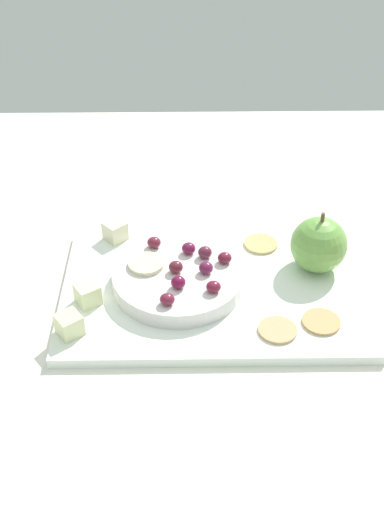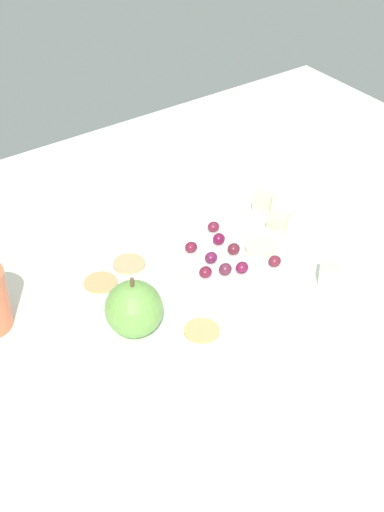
{
  "view_description": "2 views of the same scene",
  "coord_description": "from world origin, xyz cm",
  "px_view_note": "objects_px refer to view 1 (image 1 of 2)",
  "views": [
    {
      "loc": [
        5.93,
        69.31,
        59.94
      ],
      "look_at": [
        4.94,
        1.67,
        9.01
      ],
      "focal_mm": 45.55,
      "sensor_mm": 36.0,
      "label": 1
    },
    {
      "loc": [
        -48.32,
        -64.98,
        73.09
      ],
      "look_at": [
        0.5,
        4.23,
        9.17
      ],
      "focal_mm": 53.11,
      "sensor_mm": 36.0,
      "label": 2
    }
  ],
  "objects_px": {
    "cheese_cube_1": "(115,231)",
    "grape_2": "(189,248)",
    "cracker_1": "(321,322)",
    "apple_whole": "(319,245)",
    "grape_7": "(154,242)",
    "apple_slice_0": "(146,264)",
    "grape_5": "(176,267)",
    "cheese_cube_0": "(69,325)",
    "grape_3": "(178,282)",
    "grape_6": "(213,287)",
    "cracker_2": "(261,244)",
    "platter": "(213,290)",
    "cracker_0": "(278,330)",
    "grape_0": "(167,299)",
    "grape_1": "(225,258)",
    "grape_8": "(206,268)",
    "serving_dish": "(178,279)",
    "grape_4": "(205,254)",
    "cheese_cube_2": "(88,294)"
  },
  "relations": [
    {
      "from": "cracker_2",
      "to": "cracker_0",
      "type": "bearing_deg",
      "value": 90.9
    },
    {
      "from": "serving_dish",
      "to": "cheese_cube_0",
      "type": "xyz_separation_m",
      "value": [
        0.13,
        0.09,
        0.0
      ]
    },
    {
      "from": "platter",
      "to": "grape_4",
      "type": "xyz_separation_m",
      "value": [
        0.01,
        -0.03,
        0.04
      ]
    },
    {
      "from": "cheese_cube_1",
      "to": "grape_5",
      "type": "height_order",
      "value": "grape_5"
    },
    {
      "from": "cracker_2",
      "to": "grape_8",
      "type": "relative_size",
      "value": 2.58
    },
    {
      "from": "grape_2",
      "to": "grape_7",
      "type": "height_order",
      "value": "same"
    },
    {
      "from": "cracker_2",
      "to": "grape_5",
      "type": "height_order",
      "value": "grape_5"
    },
    {
      "from": "grape_0",
      "to": "grape_6",
      "type": "distance_m",
      "value": 0.06
    },
    {
      "from": "grape_6",
      "to": "grape_5",
      "type": "bearing_deg",
      "value": -40.2
    },
    {
      "from": "grape_3",
      "to": "grape_6",
      "type": "xyz_separation_m",
      "value": [
        -0.04,
        0.01,
        -0.0
      ]
    },
    {
      "from": "cheese_cube_1",
      "to": "apple_whole",
      "type": "bearing_deg",
      "value": 165.71
    },
    {
      "from": "grape_7",
      "to": "cracker_0",
      "type": "bearing_deg",
      "value": 136.67
    },
    {
      "from": "platter",
      "to": "grape_7",
      "type": "distance_m",
      "value": 0.1
    },
    {
      "from": "platter",
      "to": "grape_3",
      "type": "bearing_deg",
      "value": 33.14
    },
    {
      "from": "cracker_2",
      "to": "platter",
      "type": "bearing_deg",
      "value": 51.39
    },
    {
      "from": "grape_1",
      "to": "grape_5",
      "type": "xyz_separation_m",
      "value": [
        0.06,
        0.02,
        0.0
      ]
    },
    {
      "from": "grape_2",
      "to": "grape_8",
      "type": "distance_m",
      "value": 0.05
    },
    {
      "from": "platter",
      "to": "cracker_0",
      "type": "distance_m",
      "value": 0.12
    },
    {
      "from": "platter",
      "to": "grape_6",
      "type": "height_order",
      "value": "grape_6"
    },
    {
      "from": "cheese_cube_2",
      "to": "grape_3",
      "type": "xyz_separation_m",
      "value": [
        -0.12,
        -0.0,
        0.02
      ]
    },
    {
      "from": "cracker_0",
      "to": "grape_6",
      "type": "relative_size",
      "value": 2.58
    },
    {
      "from": "cheese_cube_1",
      "to": "grape_2",
      "type": "relative_size",
      "value": 1.49
    },
    {
      "from": "grape_7",
      "to": "apple_slice_0",
      "type": "distance_m",
      "value": 0.04
    },
    {
      "from": "serving_dish",
      "to": "cracker_1",
      "type": "distance_m",
      "value": 0.19
    },
    {
      "from": "grape_0",
      "to": "apple_slice_0",
      "type": "xyz_separation_m",
      "value": [
        0.03,
        -0.08,
        -0.0
      ]
    },
    {
      "from": "apple_whole",
      "to": "cracker_0",
      "type": "height_order",
      "value": "apple_whole"
    },
    {
      "from": "serving_dish",
      "to": "grape_0",
      "type": "height_order",
      "value": "grape_0"
    },
    {
      "from": "cracker_1",
      "to": "apple_whole",
      "type": "bearing_deg",
      "value": -96.03
    },
    {
      "from": "cheese_cube_0",
      "to": "grape_3",
      "type": "xyz_separation_m",
      "value": [
        -0.13,
        -0.06,
        0.02
      ]
    },
    {
      "from": "platter",
      "to": "serving_dish",
      "type": "distance_m",
      "value": 0.05
    },
    {
      "from": "grape_5",
      "to": "cheese_cube_0",
      "type": "bearing_deg",
      "value": 34.88
    },
    {
      "from": "serving_dish",
      "to": "cracker_2",
      "type": "height_order",
      "value": "serving_dish"
    },
    {
      "from": "cracker_0",
      "to": "grape_5",
      "type": "relative_size",
      "value": 2.58
    },
    {
      "from": "cracker_2",
      "to": "grape_6",
      "type": "distance_m",
      "value": 0.15
    },
    {
      "from": "cheese_cube_0",
      "to": "cracker_2",
      "type": "distance_m",
      "value": 0.31
    },
    {
      "from": "grape_4",
      "to": "grape_7",
      "type": "xyz_separation_m",
      "value": [
        0.07,
        -0.03,
        -0.0
      ]
    },
    {
      "from": "grape_3",
      "to": "grape_5",
      "type": "height_order",
      "value": "same"
    },
    {
      "from": "grape_0",
      "to": "grape_7",
      "type": "height_order",
      "value": "same"
    },
    {
      "from": "cracker_2",
      "to": "grape_7",
      "type": "relative_size",
      "value": 2.58
    },
    {
      "from": "grape_0",
      "to": "grape_6",
      "type": "xyz_separation_m",
      "value": [
        -0.06,
        -0.02,
        -0.0
      ]
    },
    {
      "from": "grape_2",
      "to": "grape_5",
      "type": "xyz_separation_m",
      "value": [
        0.02,
        0.04,
        0.0
      ]
    },
    {
      "from": "cracker_1",
      "to": "cracker_2",
      "type": "relative_size",
      "value": 1.0
    },
    {
      "from": "grape_6",
      "to": "grape_7",
      "type": "height_order",
      "value": "same"
    },
    {
      "from": "cheese_cube_1",
      "to": "grape_8",
      "type": "xyz_separation_m",
      "value": [
        -0.13,
        0.11,
        0.02
      ]
    },
    {
      "from": "grape_0",
      "to": "grape_6",
      "type": "relative_size",
      "value": 1.0
    },
    {
      "from": "cheese_cube_1",
      "to": "grape_0",
      "type": "height_order",
      "value": "grape_0"
    },
    {
      "from": "grape_7",
      "to": "cheese_cube_1",
      "type": "bearing_deg",
      "value": -41.61
    },
    {
      "from": "grape_1",
      "to": "grape_6",
      "type": "distance_m",
      "value": 0.06
    },
    {
      "from": "apple_slice_0",
      "to": "cracker_0",
      "type": "bearing_deg",
      "value": 147.66
    },
    {
      "from": "apple_whole",
      "to": "grape_3",
      "type": "distance_m",
      "value": 0.2
    }
  ]
}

